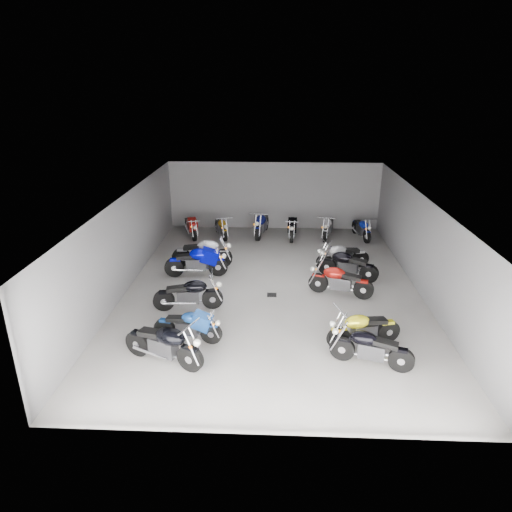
{
  "coord_description": "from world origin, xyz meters",
  "views": [
    {
      "loc": [
        0.08,
        -14.38,
        6.78
      ],
      "look_at": [
        -0.58,
        0.54,
        1.0
      ],
      "focal_mm": 32.0,
      "sensor_mm": 36.0,
      "label": 1
    }
  ],
  "objects_px": {
    "motorcycle_back_d": "(293,227)",
    "motorcycle_back_f": "(362,228)",
    "drain_grate": "(272,295)",
    "motorcycle_left_e": "(197,262)",
    "motorcycle_left_a": "(164,344)",
    "motorcycle_left_b": "(188,326)",
    "motorcycle_back_c": "(262,224)",
    "motorcycle_left_f": "(203,253)",
    "motorcycle_right_a": "(371,348)",
    "motorcycle_back_b": "(221,227)",
    "motorcycle_back_e": "(328,227)",
    "motorcycle_right_d": "(340,281)",
    "motorcycle_left_c": "(189,294)",
    "motorcycle_right_e": "(347,265)",
    "motorcycle_back_a": "(191,226)",
    "motorcycle_right_f": "(342,256)",
    "motorcycle_right_b": "(363,329)"
  },
  "relations": [
    {
      "from": "motorcycle_left_e",
      "to": "motorcycle_left_f",
      "type": "distance_m",
      "value": 0.95
    },
    {
      "from": "drain_grate",
      "to": "motorcycle_left_b",
      "type": "bearing_deg",
      "value": -127.18
    },
    {
      "from": "motorcycle_left_f",
      "to": "motorcycle_back_a",
      "type": "relative_size",
      "value": 1.19
    },
    {
      "from": "motorcycle_left_b",
      "to": "motorcycle_back_e",
      "type": "distance_m",
      "value": 10.3
    },
    {
      "from": "motorcycle_left_c",
      "to": "motorcycle_back_f",
      "type": "bearing_deg",
      "value": 129.97
    },
    {
      "from": "motorcycle_back_e",
      "to": "motorcycle_right_e",
      "type": "bearing_deg",
      "value": 107.62
    },
    {
      "from": "motorcycle_back_b",
      "to": "motorcycle_back_e",
      "type": "bearing_deg",
      "value": 161.7
    },
    {
      "from": "motorcycle_right_f",
      "to": "motorcycle_left_b",
      "type": "bearing_deg",
      "value": 121.04
    },
    {
      "from": "motorcycle_left_c",
      "to": "motorcycle_left_f",
      "type": "bearing_deg",
      "value": 174.16
    },
    {
      "from": "motorcycle_left_b",
      "to": "motorcycle_back_e",
      "type": "relative_size",
      "value": 0.96
    },
    {
      "from": "motorcycle_right_b",
      "to": "motorcycle_back_e",
      "type": "xyz_separation_m",
      "value": [
        -0.0,
        9.15,
        -0.01
      ]
    },
    {
      "from": "motorcycle_back_d",
      "to": "motorcycle_back_f",
      "type": "distance_m",
      "value": 3.13
    },
    {
      "from": "motorcycle_right_b",
      "to": "motorcycle_back_c",
      "type": "relative_size",
      "value": 0.9
    },
    {
      "from": "motorcycle_right_b",
      "to": "motorcycle_back_a",
      "type": "xyz_separation_m",
      "value": [
        -6.3,
        9.02,
        -0.01
      ]
    },
    {
      "from": "motorcycle_left_a",
      "to": "motorcycle_right_f",
      "type": "bearing_deg",
      "value": 163.91
    },
    {
      "from": "motorcycle_right_d",
      "to": "motorcycle_back_f",
      "type": "xyz_separation_m",
      "value": [
        1.74,
        5.99,
        -0.04
      ]
    },
    {
      "from": "motorcycle_left_c",
      "to": "motorcycle_back_a",
      "type": "distance_m",
      "value": 7.25
    },
    {
      "from": "drain_grate",
      "to": "motorcycle_left_e",
      "type": "distance_m",
      "value": 3.19
    },
    {
      "from": "motorcycle_left_e",
      "to": "motorcycle_right_e",
      "type": "xyz_separation_m",
      "value": [
        5.48,
        0.02,
        -0.03
      ]
    },
    {
      "from": "motorcycle_left_a",
      "to": "motorcycle_left_b",
      "type": "height_order",
      "value": "motorcycle_left_a"
    },
    {
      "from": "motorcycle_left_a",
      "to": "motorcycle_back_f",
      "type": "relative_size",
      "value": 1.1
    },
    {
      "from": "motorcycle_right_a",
      "to": "motorcycle_right_e",
      "type": "relative_size",
      "value": 0.97
    },
    {
      "from": "motorcycle_right_e",
      "to": "motorcycle_left_f",
      "type": "bearing_deg",
      "value": 102.72
    },
    {
      "from": "motorcycle_left_f",
      "to": "motorcycle_left_e",
      "type": "bearing_deg",
      "value": -4.39
    },
    {
      "from": "motorcycle_right_d",
      "to": "motorcycle_back_e",
      "type": "height_order",
      "value": "motorcycle_right_d"
    },
    {
      "from": "motorcycle_right_d",
      "to": "motorcycle_right_e",
      "type": "height_order",
      "value": "motorcycle_right_e"
    },
    {
      "from": "motorcycle_right_f",
      "to": "motorcycle_back_d",
      "type": "relative_size",
      "value": 0.97
    },
    {
      "from": "motorcycle_back_d",
      "to": "motorcycle_left_a",
      "type": "bearing_deg",
      "value": 75.63
    },
    {
      "from": "motorcycle_left_f",
      "to": "motorcycle_right_a",
      "type": "height_order",
      "value": "motorcycle_left_f"
    },
    {
      "from": "motorcycle_right_a",
      "to": "motorcycle_right_d",
      "type": "bearing_deg",
      "value": 21.6
    },
    {
      "from": "drain_grate",
      "to": "motorcycle_left_f",
      "type": "bearing_deg",
      "value": 137.95
    },
    {
      "from": "motorcycle_left_a",
      "to": "motorcycle_left_c",
      "type": "relative_size",
      "value": 1.01
    },
    {
      "from": "drain_grate",
      "to": "motorcycle_back_b",
      "type": "height_order",
      "value": "motorcycle_back_b"
    },
    {
      "from": "motorcycle_back_f",
      "to": "motorcycle_left_e",
      "type": "bearing_deg",
      "value": 22.43
    },
    {
      "from": "motorcycle_back_d",
      "to": "motorcycle_back_e",
      "type": "relative_size",
      "value": 1.06
    },
    {
      "from": "drain_grate",
      "to": "motorcycle_left_b",
      "type": "height_order",
      "value": "motorcycle_left_b"
    },
    {
      "from": "drain_grate",
      "to": "motorcycle_left_f",
      "type": "relative_size",
      "value": 0.14
    },
    {
      "from": "motorcycle_left_b",
      "to": "motorcycle_right_d",
      "type": "height_order",
      "value": "motorcycle_right_d"
    },
    {
      "from": "motorcycle_right_f",
      "to": "motorcycle_back_f",
      "type": "bearing_deg",
      "value": -37.25
    },
    {
      "from": "motorcycle_right_b",
      "to": "motorcycle_back_a",
      "type": "relative_size",
      "value": 1.05
    },
    {
      "from": "motorcycle_right_e",
      "to": "motorcycle_back_f",
      "type": "height_order",
      "value": "motorcycle_right_e"
    },
    {
      "from": "motorcycle_right_d",
      "to": "motorcycle_left_e",
      "type": "bearing_deg",
      "value": 92.59
    },
    {
      "from": "motorcycle_left_b",
      "to": "motorcycle_right_b",
      "type": "relative_size",
      "value": 0.95
    },
    {
      "from": "motorcycle_back_a",
      "to": "motorcycle_back_d",
      "type": "relative_size",
      "value": 0.91
    },
    {
      "from": "drain_grate",
      "to": "motorcycle_back_b",
      "type": "relative_size",
      "value": 0.17
    },
    {
      "from": "motorcycle_right_a",
      "to": "motorcycle_right_e",
      "type": "bearing_deg",
      "value": 16.02
    },
    {
      "from": "motorcycle_left_b",
      "to": "motorcycle_back_b",
      "type": "distance_m",
      "value": 9.01
    },
    {
      "from": "motorcycle_right_a",
      "to": "motorcycle_back_c",
      "type": "xyz_separation_m",
      "value": [
        -3.06,
        10.25,
        0.05
      ]
    },
    {
      "from": "motorcycle_left_a",
      "to": "motorcycle_back_c",
      "type": "xyz_separation_m",
      "value": [
        2.13,
        10.38,
        -0.0
      ]
    },
    {
      "from": "motorcycle_right_e",
      "to": "motorcycle_back_b",
      "type": "height_order",
      "value": "motorcycle_right_e"
    }
  ]
}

